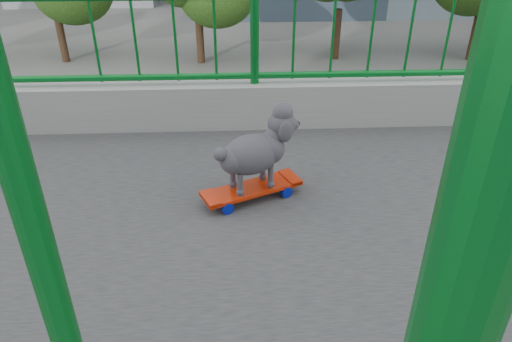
{
  "coord_description": "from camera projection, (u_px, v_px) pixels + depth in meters",
  "views": [
    {
      "loc": [
        1.61,
        -2.14,
        8.36
      ],
      "look_at": [
        -1.02,
        -2.01,
        6.84
      ],
      "focal_mm": 33.18,
      "sensor_mm": 36.0,
      "label": 1
    }
  ],
  "objects": [
    {
      "name": "road",
      "position": [
        295.0,
        168.0,
        16.91
      ],
      "size": [
        18.0,
        90.0,
        0.02
      ],
      "primitive_type": "cube",
      "color": "black",
      "rests_on": "ground"
    },
    {
      "name": "poodle",
      "position": [
        256.0,
        150.0,
        2.35
      ],
      "size": [
        0.3,
        0.44,
        0.39
      ],
      "rotation": [
        0.0,
        0.0,
        0.42
      ],
      "color": "#343137",
      "rests_on": "skateboard"
    },
    {
      "name": "skateboard",
      "position": [
        252.0,
        190.0,
        2.45
      ],
      "size": [
        0.35,
        0.54,
        0.07
      ],
      "rotation": [
        0.0,
        0.0,
        0.42
      ],
      "color": "red",
      "rests_on": "footbridge"
    },
    {
      "name": "car_3",
      "position": [
        321.0,
        121.0,
        18.89
      ],
      "size": [
        1.82,
        4.47,
        1.3
      ],
      "primitive_type": "imported",
      "rotation": [
        0.0,
        0.0,
        3.14
      ],
      "color": "#B80712",
      "rests_on": "ground"
    }
  ]
}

